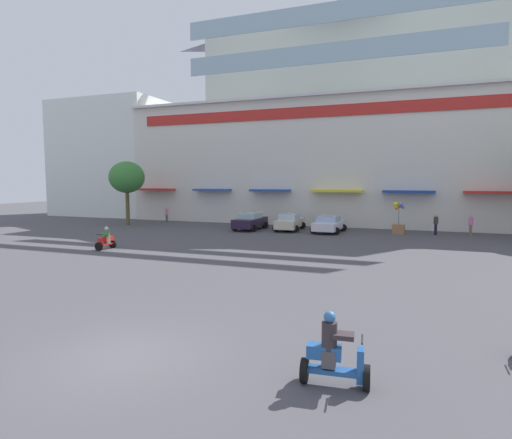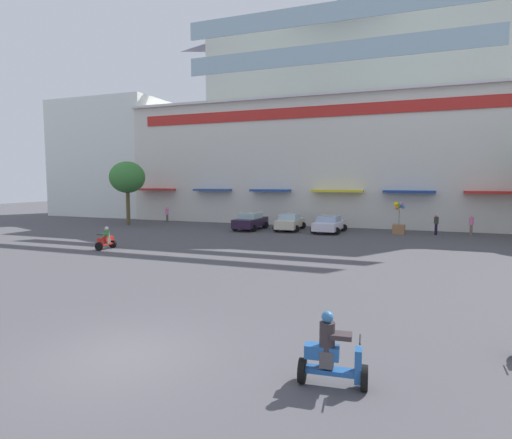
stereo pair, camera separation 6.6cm
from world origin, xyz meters
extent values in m
plane|color=#4A484D|center=(0.00, 13.00, 0.00)|extent=(128.00, 128.00, 0.00)
cube|color=silver|center=(0.00, 35.88, 5.94)|extent=(43.78, 11.76, 11.88)
cube|color=silver|center=(0.00, 36.47, 15.66)|extent=(27.67, 10.59, 7.56)
pyramid|color=slate|center=(0.00, 36.47, 20.78)|extent=(28.22, 10.82, 2.67)
cube|color=red|center=(0.00, 29.94, 10.48)|extent=(40.28, 0.12, 1.01)
cube|color=silver|center=(0.00, 29.90, 12.00)|extent=(43.78, 0.70, 0.24)
cube|color=red|center=(-18.98, 29.45, 3.32)|extent=(4.26, 1.10, 0.20)
cube|color=#2D4A8C|center=(-12.35, 29.45, 3.32)|extent=(3.82, 1.10, 0.20)
cube|color=#22448F|center=(-6.23, 29.45, 3.32)|extent=(3.84, 1.10, 0.20)
cube|color=gold|center=(0.08, 29.45, 3.32)|extent=(4.57, 1.10, 0.20)
cube|color=navy|center=(6.12, 29.45, 3.32)|extent=(4.20, 1.10, 0.20)
cube|color=red|center=(12.51, 29.45, 3.32)|extent=(4.36, 1.10, 0.20)
cube|color=#99B7C6|center=(0.00, 25.26, 14.15)|extent=(24.35, 0.08, 1.51)
cube|color=#99B7C6|center=(0.00, 25.26, 17.18)|extent=(24.35, 0.08, 1.51)
cube|color=white|center=(-28.28, 34.27, 6.88)|extent=(13.42, 8.13, 13.76)
cylinder|color=brown|center=(-19.24, 25.14, 1.68)|extent=(0.36, 0.36, 3.36)
ellipsoid|color=#387A35|center=(-19.24, 25.14, 4.58)|extent=(3.47, 3.16, 3.01)
cube|color=#271930|center=(-6.67, 25.47, 0.64)|extent=(1.82, 4.33, 0.73)
cube|color=#9EC0C3|center=(-6.67, 25.47, 1.24)|extent=(1.53, 2.18, 0.47)
cylinder|color=black|center=(-7.51, 26.82, 0.30)|extent=(0.60, 0.18, 0.60)
cylinder|color=black|center=(-5.78, 26.79, 0.30)|extent=(0.60, 0.18, 0.60)
cylinder|color=black|center=(-7.56, 24.16, 0.30)|extent=(0.60, 0.18, 0.60)
cylinder|color=black|center=(-5.83, 24.12, 0.30)|extent=(0.60, 0.18, 0.60)
cube|color=beige|center=(-3.35, 26.27, 0.62)|extent=(1.90, 4.53, 0.71)
cube|color=#A2BDD0|center=(-3.35, 26.27, 1.21)|extent=(1.55, 2.30, 0.46)
cylinder|color=black|center=(-4.26, 27.60, 0.30)|extent=(0.61, 0.20, 0.60)
cylinder|color=black|center=(-2.59, 27.69, 0.30)|extent=(0.61, 0.20, 0.60)
cylinder|color=black|center=(-4.12, 24.84, 0.30)|extent=(0.61, 0.20, 0.60)
cylinder|color=black|center=(-2.45, 24.93, 0.30)|extent=(0.61, 0.20, 0.60)
cube|color=silver|center=(0.09, 25.94, 0.59)|extent=(2.07, 4.31, 0.65)
cube|color=#97AECE|center=(0.09, 25.94, 1.15)|extent=(1.69, 2.19, 0.46)
cylinder|color=black|center=(-0.75, 27.30, 0.30)|extent=(0.61, 0.20, 0.60)
cylinder|color=black|center=(1.08, 27.19, 0.30)|extent=(0.61, 0.20, 0.60)
cylinder|color=black|center=(-0.90, 24.69, 0.30)|extent=(0.61, 0.20, 0.60)
cylinder|color=black|center=(0.93, 24.59, 0.30)|extent=(0.61, 0.20, 0.60)
cylinder|color=black|center=(5.68, 0.44, 0.26)|extent=(0.19, 0.53, 0.52)
cylinder|color=black|center=(4.41, 0.31, 0.26)|extent=(0.19, 0.53, 0.52)
cube|color=#23579F|center=(5.04, 0.37, 0.32)|extent=(1.14, 0.39, 0.10)
cube|color=#23579F|center=(4.82, 0.35, 0.72)|extent=(0.74, 0.37, 0.28)
cube|color=#23579F|center=(5.55, 0.42, 0.50)|extent=(0.17, 0.33, 0.70)
cylinder|color=black|center=(5.58, 0.43, 1.06)|extent=(0.09, 0.52, 0.04)
cube|color=#4E494E|center=(4.92, 0.36, 0.60)|extent=(0.31, 0.35, 0.36)
cylinder|color=#332A2E|center=(4.92, 0.36, 1.07)|extent=(0.35, 0.35, 0.58)
sphere|color=#30679F|center=(4.92, 0.36, 1.47)|extent=(0.25, 0.25, 0.25)
cube|color=#332A2E|center=(5.20, 0.39, 1.10)|extent=(0.47, 0.38, 0.10)
cylinder|color=black|center=(-11.32, 12.07, 0.26)|extent=(0.52, 0.16, 0.52)
cylinder|color=black|center=(-11.28, 13.27, 0.26)|extent=(0.52, 0.16, 0.52)
cube|color=red|center=(-11.30, 12.67, 0.32)|extent=(0.31, 1.06, 0.10)
cube|color=red|center=(-11.29, 12.88, 0.64)|extent=(0.32, 0.68, 0.28)
cube|color=red|center=(-11.31, 12.19, 0.46)|extent=(0.32, 0.15, 0.63)
cylinder|color=black|center=(-11.31, 12.16, 0.98)|extent=(0.52, 0.05, 0.04)
cube|color=#6A6258|center=(-11.30, 12.79, 0.52)|extent=(0.33, 0.29, 0.36)
cylinder|color=#427A42|center=(-11.30, 12.79, 0.94)|extent=(0.33, 0.33, 0.48)
sphere|color=silver|center=(-11.30, 12.79, 1.29)|extent=(0.25, 0.25, 0.25)
cube|color=#427A42|center=(-11.30, 12.52, 0.97)|extent=(0.35, 0.45, 0.10)
cylinder|color=#7C6451|center=(10.79, 28.07, 0.41)|extent=(0.26, 0.26, 0.82)
cylinder|color=pink|center=(10.79, 28.07, 1.11)|extent=(0.42, 0.42, 0.58)
sphere|color=tan|center=(10.79, 28.07, 1.50)|extent=(0.20, 0.20, 0.20)
cylinder|color=black|center=(8.24, 27.38, 0.45)|extent=(0.25, 0.25, 0.89)
cylinder|color=#34342B|center=(8.24, 27.38, 1.15)|extent=(0.41, 0.41, 0.52)
sphere|color=tan|center=(8.24, 27.38, 1.53)|extent=(0.23, 0.23, 0.23)
cylinder|color=#4A503B|center=(-17.04, 28.49, 0.39)|extent=(0.29, 0.29, 0.78)
cylinder|color=pink|center=(-17.04, 28.49, 1.07)|extent=(0.46, 0.46, 0.58)
sphere|color=tan|center=(-17.04, 28.49, 1.47)|extent=(0.22, 0.22, 0.22)
cube|color=#9C6A44|center=(5.48, 26.92, 0.38)|extent=(0.98, 0.73, 0.75)
cylinder|color=#4C4C4C|center=(5.48, 26.92, 1.35)|extent=(0.04, 0.04, 1.20)
sphere|color=#349FD7|center=(5.77, 26.89, 2.18)|extent=(0.30, 0.30, 0.30)
sphere|color=#50CF4B|center=(5.55, 27.02, 2.40)|extent=(0.28, 0.28, 0.28)
sphere|color=#49C748|center=(5.45, 27.02, 2.22)|extent=(0.35, 0.35, 0.35)
sphere|color=yellow|center=(5.22, 26.92, 2.37)|extent=(0.40, 0.40, 0.40)
sphere|color=orange|center=(5.33, 26.72, 2.10)|extent=(0.30, 0.30, 0.30)
sphere|color=purple|center=(5.66, 26.69, 2.36)|extent=(0.30, 0.30, 0.30)
camera|label=1|loc=(6.43, -7.98, 4.27)|focal=29.21mm
camera|label=2|loc=(6.49, -7.95, 4.27)|focal=29.21mm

